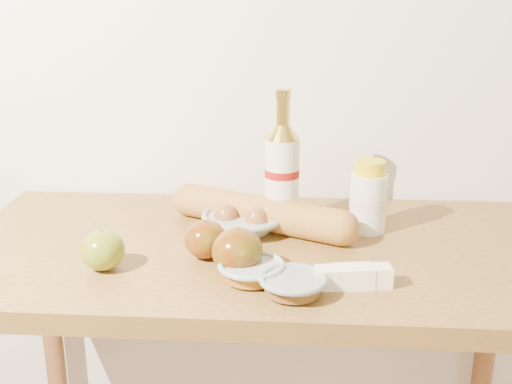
# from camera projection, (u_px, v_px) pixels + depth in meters

# --- Properties ---
(back_wall) EXTENTS (3.50, 0.02, 2.60)m
(back_wall) POSITION_uv_depth(u_px,v_px,m) (267.00, 26.00, 1.46)
(back_wall) COLOR silver
(back_wall) RESTS_ON ground
(table) EXTENTS (1.20, 0.60, 0.90)m
(table) POSITION_uv_depth(u_px,v_px,m) (257.00, 300.00, 1.31)
(table) COLOR olive
(table) RESTS_ON ground
(bourbon_bottle) EXTENTS (0.08, 0.08, 0.29)m
(bourbon_bottle) POSITION_uv_depth(u_px,v_px,m) (282.00, 173.00, 1.32)
(bourbon_bottle) COLOR silver
(bourbon_bottle) RESTS_ON table
(cream_bottle) EXTENTS (0.08, 0.08, 0.15)m
(cream_bottle) POSITION_uv_depth(u_px,v_px,m) (368.00, 199.00, 1.32)
(cream_bottle) COLOR white
(cream_bottle) RESTS_ON table
(egg_bowl) EXTENTS (0.21, 0.21, 0.06)m
(egg_bowl) POSITION_uv_depth(u_px,v_px,m) (244.00, 219.00, 1.34)
(egg_bowl) COLOR #8F9C96
(egg_bowl) RESTS_ON table
(baguette) EXTENTS (0.42, 0.24, 0.07)m
(baguette) POSITION_uv_depth(u_px,v_px,m) (261.00, 213.00, 1.34)
(baguette) COLOR #C78D3C
(baguette) RESTS_ON table
(apple_yellowgreen) EXTENTS (0.10, 0.10, 0.07)m
(apple_yellowgreen) POSITION_uv_depth(u_px,v_px,m) (103.00, 250.00, 1.15)
(apple_yellowgreen) COLOR olive
(apple_yellowgreen) RESTS_ON table
(apple_redgreen_front) EXTENTS (0.09, 0.09, 0.08)m
(apple_redgreen_front) POSITION_uv_depth(u_px,v_px,m) (237.00, 251.00, 1.13)
(apple_redgreen_front) COLOR maroon
(apple_redgreen_front) RESTS_ON table
(apple_redgreen_right) EXTENTS (0.10, 0.10, 0.07)m
(apple_redgreen_right) POSITION_uv_depth(u_px,v_px,m) (205.00, 239.00, 1.20)
(apple_redgreen_right) COLOR maroon
(apple_redgreen_right) RESTS_ON table
(sugar_bowl) EXTENTS (0.15, 0.15, 0.03)m
(sugar_bowl) POSITION_uv_depth(u_px,v_px,m) (293.00, 285.00, 1.06)
(sugar_bowl) COLOR gray
(sugar_bowl) RESTS_ON table
(syrup_bowl) EXTENTS (0.13, 0.13, 0.03)m
(syrup_bowl) POSITION_uv_depth(u_px,v_px,m) (251.00, 271.00, 1.11)
(syrup_bowl) COLOR #99A7A2
(syrup_bowl) RESTS_ON table
(butter_stick) EXTENTS (0.13, 0.05, 0.04)m
(butter_stick) POSITION_uv_depth(u_px,v_px,m) (353.00, 277.00, 1.09)
(butter_stick) COLOR #FBF0C2
(butter_stick) RESTS_ON table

